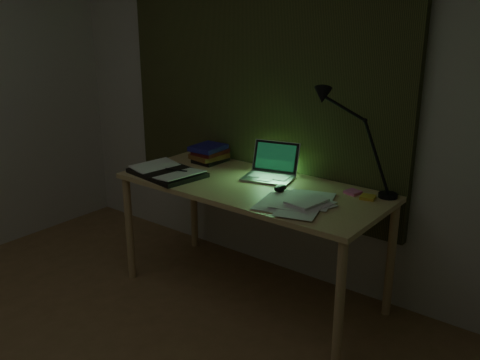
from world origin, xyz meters
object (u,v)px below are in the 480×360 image
at_px(laptop, 268,163).
at_px(book_stack, 209,154).
at_px(desk_lamp, 392,147).
at_px(desk, 252,241).
at_px(open_textbook, 167,172).
at_px(loose_papers, 301,200).

distance_m(laptop, book_stack, 0.56).
height_order(laptop, desk_lamp, desk_lamp).
bearing_deg(book_stack, desk_lamp, 3.67).
bearing_deg(desk, open_textbook, -161.85).
relative_size(book_stack, loose_papers, 0.61).
distance_m(book_stack, loose_papers, 0.96).
bearing_deg(loose_papers, laptop, 150.36).
xyz_separation_m(desk, laptop, (0.02, 0.14, 0.49)).
height_order(laptop, book_stack, laptop).
bearing_deg(desk, laptop, 81.08).
relative_size(desk, laptop, 4.86).
distance_m(laptop, open_textbook, 0.66).
relative_size(desk, desk_lamp, 2.81).
distance_m(open_textbook, loose_papers, 0.95).
relative_size(laptop, desk_lamp, 0.58).
bearing_deg(loose_papers, desk_lamp, 45.17).
xyz_separation_m(loose_papers, desk_lamp, (0.36, 0.36, 0.29)).
bearing_deg(desk_lamp, open_textbook, -154.14).
height_order(desk, open_textbook, open_textbook).
bearing_deg(desk_lamp, loose_papers, -128.92).
bearing_deg(laptop, desk_lamp, -2.46).
height_order(laptop, loose_papers, laptop).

